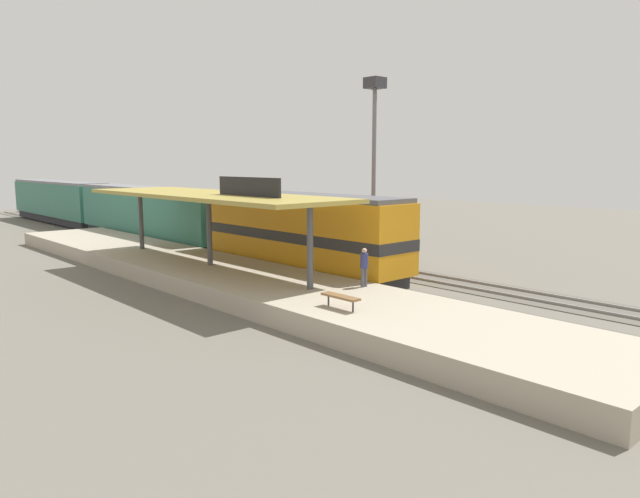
{
  "coord_description": "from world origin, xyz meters",
  "views": [
    {
      "loc": [
        -20.7,
        -26.22,
        6.27
      ],
      "look_at": [
        -1.38,
        -5.11,
        2.0
      ],
      "focal_mm": 32.51,
      "sensor_mm": 36.0,
      "label": 1
    }
  ],
  "objects": [
    {
      "name": "platform_bench",
      "position": [
        -6.0,
        -11.28,
        1.34
      ],
      "size": [
        0.44,
        1.7,
        0.5
      ],
      "color": "#333338",
      "rests_on": "platform"
    },
    {
      "name": "light_mast",
      "position": [
        7.8,
        -0.32,
        8.4
      ],
      "size": [
        1.1,
        1.1,
        11.7
      ],
      "color": "slate",
      "rests_on": "ground"
    },
    {
      "name": "ground_plane",
      "position": [
        2.0,
        0.0,
        0.0
      ],
      "size": [
        120.0,
        120.0,
        0.0
      ],
      "primitive_type": "plane",
      "color": "#666056"
    },
    {
      "name": "station_canopy",
      "position": [
        -4.6,
        -0.09,
        4.53
      ],
      "size": [
        5.2,
        18.0,
        4.7
      ],
      "color": "#47474C",
      "rests_on": "platform"
    },
    {
      "name": "passenger_carriage_front",
      "position": [
        0.0,
        16.09,
        2.31
      ],
      "size": [
        2.9,
        20.0,
        4.24
      ],
      "color": "#28282D",
      "rests_on": "track_near"
    },
    {
      "name": "locomotive",
      "position": [
        0.0,
        -1.91,
        2.41
      ],
      "size": [
        2.93,
        14.43,
        4.44
      ],
      "color": "#28282D",
      "rests_on": "track_near"
    },
    {
      "name": "platform",
      "position": [
        -4.6,
        0.0,
        0.45
      ],
      "size": [
        6.0,
        44.0,
        0.9
      ],
      "primitive_type": "cube",
      "color": "#A89E89",
      "rests_on": "ground"
    },
    {
      "name": "person_waiting",
      "position": [
        -2.55,
        -9.23,
        1.85
      ],
      "size": [
        0.34,
        0.34,
        1.71
      ],
      "color": "#4C4C51",
      "rests_on": "platform"
    },
    {
      "name": "passenger_carriage_rear",
      "position": [
        0.0,
        36.89,
        2.31
      ],
      "size": [
        2.9,
        20.0,
        4.24
      ],
      "color": "#28282D",
      "rests_on": "track_near"
    },
    {
      "name": "track_far",
      "position": [
        4.6,
        0.0,
        0.03
      ],
      "size": [
        3.2,
        110.0,
        0.16
      ],
      "color": "#565249",
      "rests_on": "ground"
    },
    {
      "name": "freight_car",
      "position": [
        4.6,
        2.25,
        1.97
      ],
      "size": [
        2.8,
        12.0,
        3.54
      ],
      "color": "#28282D",
      "rests_on": "track_far"
    },
    {
      "name": "track_near",
      "position": [
        0.0,
        0.0,
        0.03
      ],
      "size": [
        3.2,
        110.0,
        0.16
      ],
      "color": "#565249",
      "rests_on": "ground"
    }
  ]
}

